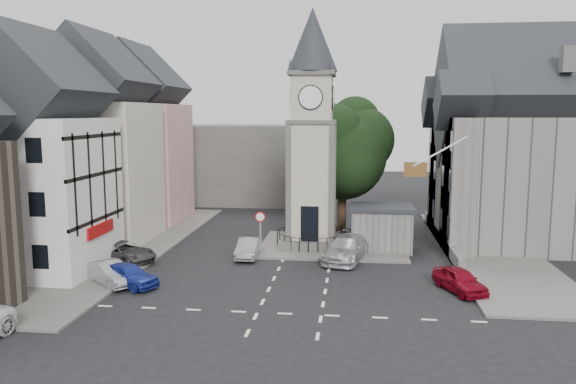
# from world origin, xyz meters

# --- Properties ---
(ground) EXTENTS (120.00, 120.00, 0.00)m
(ground) POSITION_xyz_m (0.00, 0.00, 0.00)
(ground) COLOR black
(ground) RESTS_ON ground
(pavement_west) EXTENTS (6.00, 30.00, 0.14)m
(pavement_west) POSITION_xyz_m (-12.50, 6.00, 0.07)
(pavement_west) COLOR #595651
(pavement_west) RESTS_ON ground
(pavement_east) EXTENTS (6.00, 26.00, 0.14)m
(pavement_east) POSITION_xyz_m (12.00, 8.00, 0.07)
(pavement_east) COLOR #595651
(pavement_east) RESTS_ON ground
(central_island) EXTENTS (10.00, 8.00, 0.16)m
(central_island) POSITION_xyz_m (1.50, 8.00, 0.08)
(central_island) COLOR #595651
(central_island) RESTS_ON ground
(road_markings) EXTENTS (20.00, 8.00, 0.01)m
(road_markings) POSITION_xyz_m (0.00, -5.50, 0.01)
(road_markings) COLOR silver
(road_markings) RESTS_ON ground
(clock_tower) EXTENTS (4.86, 4.86, 16.25)m
(clock_tower) POSITION_xyz_m (0.00, 7.99, 8.12)
(clock_tower) COLOR #4C4944
(clock_tower) RESTS_ON ground
(stone_shelter) EXTENTS (4.30, 3.30, 3.08)m
(stone_shelter) POSITION_xyz_m (4.80, 7.50, 1.55)
(stone_shelter) COLOR #65615D
(stone_shelter) RESTS_ON ground
(town_tree) EXTENTS (7.20, 7.20, 10.80)m
(town_tree) POSITION_xyz_m (2.00, 13.00, 6.97)
(town_tree) COLOR black
(town_tree) RESTS_ON ground
(warning_sign_post) EXTENTS (0.70, 0.19, 2.85)m
(warning_sign_post) POSITION_xyz_m (-3.20, 5.43, 2.03)
(warning_sign_post) COLOR black
(warning_sign_post) RESTS_ON ground
(terrace_pink) EXTENTS (8.10, 7.60, 12.80)m
(terrace_pink) POSITION_xyz_m (-15.50, 16.00, 6.58)
(terrace_pink) COLOR #B67D83
(terrace_pink) RESTS_ON ground
(terrace_cream) EXTENTS (8.10, 7.60, 12.80)m
(terrace_cream) POSITION_xyz_m (-15.50, 8.00, 6.58)
(terrace_cream) COLOR beige
(terrace_cream) RESTS_ON ground
(terrace_tudor) EXTENTS (8.10, 7.60, 12.00)m
(terrace_tudor) POSITION_xyz_m (-15.50, 0.00, 6.19)
(terrace_tudor) COLOR silver
(terrace_tudor) RESTS_ON ground
(backdrop_west) EXTENTS (20.00, 10.00, 8.00)m
(backdrop_west) POSITION_xyz_m (-12.00, 28.00, 4.00)
(backdrop_west) COLOR #4C4944
(backdrop_west) RESTS_ON ground
(east_building) EXTENTS (14.40, 11.40, 12.60)m
(east_building) POSITION_xyz_m (15.59, 11.00, 6.26)
(east_building) COLOR #65615D
(east_building) RESTS_ON ground
(east_boundary_wall) EXTENTS (0.40, 16.00, 0.90)m
(east_boundary_wall) POSITION_xyz_m (9.20, 10.00, 0.45)
(east_boundary_wall) COLOR #65615D
(east_boundary_wall) RESTS_ON ground
(flagpole) EXTENTS (3.68, 0.10, 2.74)m
(flagpole) POSITION_xyz_m (8.00, 4.00, 7.00)
(flagpole) COLOR white
(flagpole) RESTS_ON ground
(car_west_blue) EXTENTS (4.10, 3.01, 1.30)m
(car_west_blue) POSITION_xyz_m (-9.18, -2.37, 0.65)
(car_west_blue) COLOR navy
(car_west_blue) RESTS_ON ground
(car_west_silver) EXTENTS (3.81, 3.46, 1.26)m
(car_west_silver) POSITION_xyz_m (-10.24, -2.12, 0.63)
(car_west_silver) COLOR gray
(car_west_silver) RESTS_ON ground
(car_west_grey) EXTENTS (5.17, 3.80, 1.30)m
(car_west_grey) POSITION_xyz_m (-11.50, 2.36, 0.65)
(car_west_grey) COLOR #333335
(car_west_grey) RESTS_ON ground
(car_island_silver) EXTENTS (1.40, 3.77, 1.23)m
(car_island_silver) POSITION_xyz_m (-3.82, 4.50, 0.62)
(car_island_silver) COLOR gray
(car_island_silver) RESTS_ON ground
(car_island_east) EXTENTS (3.38, 5.65, 1.53)m
(car_island_east) POSITION_xyz_m (2.50, 4.50, 0.77)
(car_island_east) COLOR #B0B1B8
(car_island_east) RESTS_ON ground
(car_east_red) EXTENTS (2.76, 3.96, 1.25)m
(car_east_red) POSITION_xyz_m (8.50, -1.17, 0.63)
(car_east_red) COLOR maroon
(car_east_red) RESTS_ON ground
(pedestrian) EXTENTS (0.72, 0.71, 1.68)m
(pedestrian) POSITION_xyz_m (10.68, 8.27, 0.84)
(pedestrian) COLOR #C0B19F
(pedestrian) RESTS_ON ground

